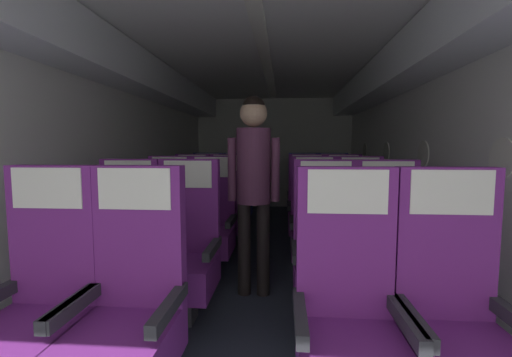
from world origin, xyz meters
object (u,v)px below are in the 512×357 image
at_px(seat_b_left_window, 125,252).
at_px(seat_b_left_aisle, 186,253).
at_px(seat_c_left_window, 168,224).
at_px(seat_e_left_aisle, 237,198).
at_px(seat_a_right_window, 348,322).
at_px(seat_d_right_window, 307,210).
at_px(seat_d_left_aisle, 227,209).
at_px(flight_attendant, 254,174).
at_px(seat_c_right_aisle, 361,227).
at_px(seat_d_right_aisle, 344,210).
at_px(seat_b_right_window, 326,256).
at_px(seat_d_left_window, 191,208).
at_px(seat_a_right_aisle, 456,325).
at_px(seat_c_left_aisle, 211,225).
at_px(seat_e_right_window, 303,198).
at_px(seat_a_left_window, 40,308).
at_px(seat_a_left_aisle, 130,311).
at_px(seat_c_right_window, 314,226).
at_px(seat_e_left_window, 206,198).
at_px(seat_e_right_aisle, 333,199).
at_px(seat_b_right_aisle, 389,257).

xyz_separation_m(seat_b_left_window, seat_b_left_aisle, (0.45, 0.01, 0.00)).
distance_m(seat_c_left_window, seat_e_left_aisle, 1.87).
height_order(seat_a_right_window, seat_d_right_window, same).
xyz_separation_m(seat_b_left_aisle, seat_d_left_aisle, (0.00, 1.81, 0.00)).
distance_m(seat_d_left_aisle, flight_attendant, 1.55).
xyz_separation_m(seat_c_right_aisle, seat_d_right_aisle, (-0.01, 0.90, 0.00)).
distance_m(seat_b_left_window, seat_b_right_window, 1.46).
distance_m(seat_b_left_window, seat_d_left_window, 1.83).
relative_size(seat_a_right_aisle, seat_c_left_aisle, 1.00).
relative_size(seat_e_right_window, flight_attendant, 0.70).
distance_m(seat_b_left_aisle, seat_d_right_window, 2.07).
bearing_deg(seat_a_left_window, seat_b_right_window, 31.61).
bearing_deg(seat_a_left_window, seat_b_left_window, 90.16).
bearing_deg(seat_e_right_window, seat_d_left_aisle, -137.16).
bearing_deg(seat_d_right_aisle, seat_e_left_aisle, 147.60).
height_order(seat_d_left_aisle, seat_e_left_aisle, same).
bearing_deg(seat_d_right_aisle, seat_c_left_aisle, -147.78).
relative_size(seat_a_left_aisle, seat_a_right_window, 1.00).
relative_size(seat_a_left_aisle, seat_d_right_window, 1.00).
bearing_deg(seat_b_left_window, seat_b_left_aisle, 1.35).
height_order(seat_e_left_aisle, flight_attendant, flight_attendant).
distance_m(seat_c_right_window, seat_e_left_window, 2.32).
height_order(seat_d_left_window, seat_d_right_aisle, same).
relative_size(seat_a_left_window, seat_d_right_aisle, 1.00).
bearing_deg(seat_b_left_aisle, seat_c_right_aisle, 32.42).
bearing_deg(seat_c_left_aisle, seat_e_right_aisle, 51.71).
xyz_separation_m(seat_c_left_window, seat_c_right_aisle, (1.89, 0.00, 0.00)).
bearing_deg(seat_c_left_aisle, seat_b_left_window, -115.92).
relative_size(seat_a_right_window, seat_b_right_window, 1.00).
distance_m(seat_b_right_aisle, seat_d_right_aisle, 1.81).
height_order(seat_a_right_aisle, seat_e_right_aisle, same).
relative_size(seat_d_right_aisle, seat_e_right_window, 1.00).
bearing_deg(seat_e_left_window, seat_d_left_window, -89.85).
distance_m(seat_c_left_window, seat_d_left_window, 0.91).
xyz_separation_m(seat_a_left_window, seat_a_left_aisle, (0.44, 0.00, 0.00)).
height_order(seat_a_left_aisle, seat_b_left_aisle, same).
xyz_separation_m(seat_b_left_aisle, seat_b_right_aisle, (1.44, 0.01, 0.00)).
bearing_deg(seat_a_left_aisle, seat_a_right_aisle, -0.32).
distance_m(seat_b_left_aisle, seat_c_left_window, 1.02).
bearing_deg(seat_a_left_aisle, flight_attendant, 70.60).
bearing_deg(seat_b_left_aisle, seat_c_right_window, 42.29).
bearing_deg(seat_a_left_aisle, seat_a_right_window, -1.42).
xyz_separation_m(seat_a_left_aisle, seat_d_right_window, (1.00, 2.72, 0.00)).
xyz_separation_m(seat_c_left_window, seat_d_right_aisle, (1.89, 0.90, 0.00)).
xyz_separation_m(seat_b_left_aisle, seat_c_right_aisle, (1.45, 0.92, 0.00)).
relative_size(seat_a_right_aisle, seat_e_left_aisle, 1.00).
bearing_deg(seat_c_left_window, seat_a_left_window, -90.07).
distance_m(seat_c_right_aisle, seat_e_right_window, 1.87).
bearing_deg(seat_a_right_window, seat_a_right_aisle, 2.08).
distance_m(seat_c_left_window, seat_d_right_window, 1.70).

